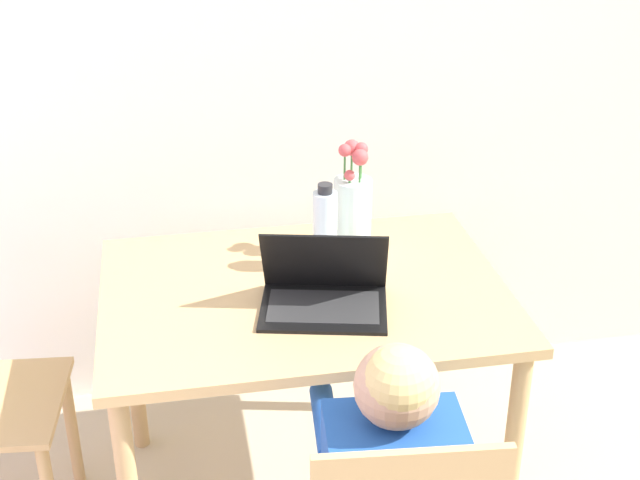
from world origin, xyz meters
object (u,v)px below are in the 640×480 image
(laptop, at_px, (324,289))
(flower_vase, at_px, (353,210))
(water_bottle, at_px, (325,229))
(person_seated, at_px, (388,468))

(laptop, height_order, flower_vase, flower_vase)
(laptop, xyz_separation_m, water_bottle, (0.04, 0.20, 0.07))
(person_seated, bearing_deg, water_bottle, -84.15)
(water_bottle, bearing_deg, laptop, -101.49)
(laptop, bearing_deg, person_seated, -71.68)
(laptop, relative_size, flower_vase, 1.10)
(person_seated, xyz_separation_m, water_bottle, (-0.01, 0.71, 0.24))
(person_seated, distance_m, laptop, 0.54)
(person_seated, bearing_deg, flower_vase, -91.15)
(laptop, bearing_deg, water_bottle, 91.40)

